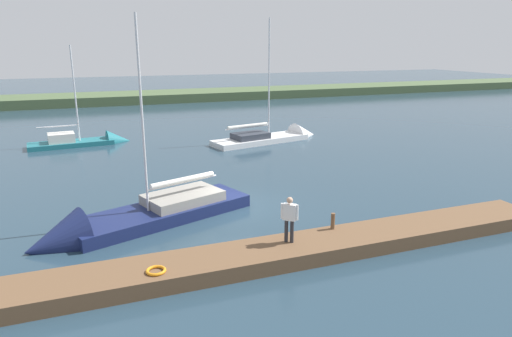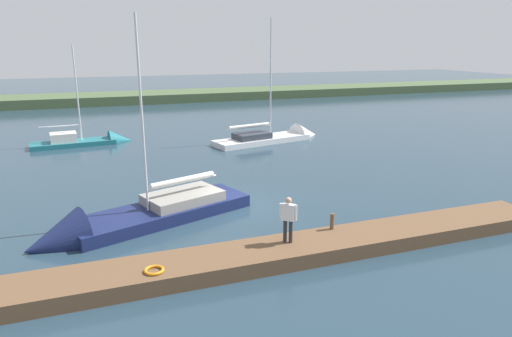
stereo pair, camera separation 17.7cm
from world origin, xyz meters
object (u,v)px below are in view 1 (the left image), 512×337
Objects in this scene: mooring_post_near at (333,221)px; life_ring_buoy at (156,271)px; person_on_dock at (289,216)px; sailboat_far_right at (127,224)px; sailboat_behind_pier at (278,138)px; sailboat_far_left at (89,143)px.

mooring_post_near reaches higher than life_ring_buoy.
sailboat_far_right is at bearing -93.74° from person_on_dock.
mooring_post_near is 0.06× the size of sailboat_behind_pier.
sailboat_far_right is 7.47m from person_on_dock.
person_on_dock is at bearing -79.83° from sailboat_far_left.
person_on_dock is at bearing -125.06° from sailboat_behind_pier.
sailboat_far_right is 1.18× the size of sailboat_far_left.
mooring_post_near is 0.08× the size of sailboat_far_left.
sailboat_behind_pier is (-13.04, -20.48, -0.47)m from life_ring_buoy.
life_ring_buoy is (7.16, 1.13, -0.28)m from mooring_post_near.
sailboat_far_right is at bearing -91.94° from sailboat_far_left.
person_on_dock reaches higher than life_ring_buoy.
person_on_dock is (-5.48, 4.87, 1.41)m from sailboat_far_right.
life_ring_buoy is 5.51m from sailboat_far_right.
life_ring_buoy is at bearing -135.52° from sailboat_behind_pier.
mooring_post_near is at bearing -74.67° from sailboat_far_left.
life_ring_buoy is at bearing -91.66° from sailboat_far_left.
life_ring_buoy is 24.28m from sailboat_behind_pier.
person_on_dock is (8.04, 19.87, 1.45)m from sailboat_behind_pier.
mooring_post_near is 2.33m from person_on_dock.
mooring_post_near is 24.73m from sailboat_far_left.
life_ring_buoy is 0.08× the size of sailboat_far_left.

